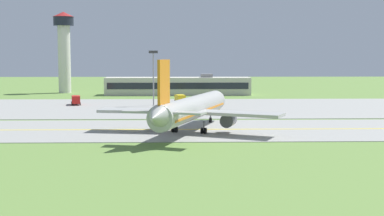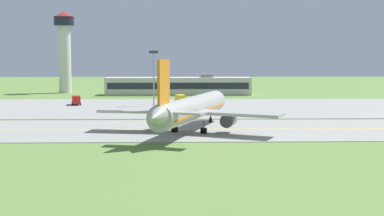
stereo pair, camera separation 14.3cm
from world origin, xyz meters
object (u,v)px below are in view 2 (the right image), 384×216
at_px(service_truck_pushback, 207,106).
at_px(apron_light_mast, 154,71).
at_px(airplane_lead, 191,109).
at_px(service_truck_baggage, 180,98).
at_px(service_truck_fuel, 216,100).
at_px(service_truck_catering, 76,100).
at_px(control_tower, 64,45).

distance_m(service_truck_pushback, apron_light_mast, 23.55).
distance_m(airplane_lead, service_truck_baggage, 55.31).
relative_size(service_truck_baggage, service_truck_fuel, 0.99).
bearing_deg(service_truck_catering, service_truck_baggage, 6.33).
bearing_deg(service_truck_baggage, apron_light_mast, -141.21).
bearing_deg(apron_light_mast, service_truck_catering, 173.15).
bearing_deg(service_truck_pushback, apron_light_mast, 126.40).
bearing_deg(apron_light_mast, service_truck_fuel, 0.63).
xyz_separation_m(airplane_lead, service_truck_fuel, (7.74, 49.72, -2.60)).
height_order(service_truck_fuel, service_truck_catering, service_truck_fuel).
xyz_separation_m(airplane_lead, service_truck_pushback, (4.26, 31.65, -2.60)).
bearing_deg(airplane_lead, control_tower, 113.24).
relative_size(service_truck_baggage, service_truck_pushback, 0.99).
height_order(service_truck_baggage, service_truck_fuel, service_truck_fuel).
xyz_separation_m(service_truck_catering, service_truck_pushback, (34.38, -20.43, 0.00)).
relative_size(service_truck_baggage, apron_light_mast, 0.43).
distance_m(service_truck_baggage, service_truck_pushback, 24.35).
xyz_separation_m(service_truck_catering, apron_light_mast, (21.19, -2.55, 7.79)).
height_order(airplane_lead, service_truck_pushback, airplane_lead).
bearing_deg(service_truck_pushback, airplane_lead, -97.67).
height_order(service_truck_fuel, service_truck_pushback, same).
relative_size(service_truck_catering, service_truck_pushback, 1.00).
bearing_deg(service_truck_pushback, service_truck_catering, 149.28).
distance_m(service_truck_catering, control_tower, 53.43).
relative_size(airplane_lead, service_truck_baggage, 6.17).
bearing_deg(service_truck_catering, airplane_lead, -59.96).
distance_m(service_truck_baggage, control_tower, 64.12).
bearing_deg(airplane_lead, service_truck_fuel, 81.15).
relative_size(service_truck_fuel, control_tower, 0.22).
xyz_separation_m(service_truck_baggage, control_tower, (-41.65, 46.09, 15.89)).
bearing_deg(airplane_lead, apron_light_mast, 100.22).
bearing_deg(apron_light_mast, service_truck_pushback, -53.60).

